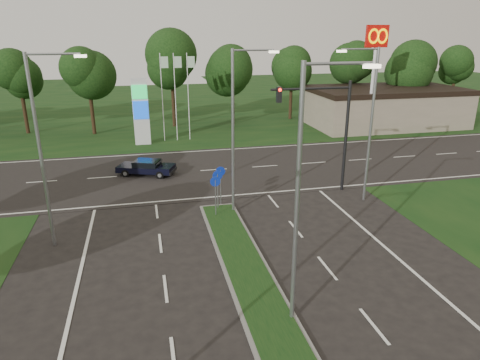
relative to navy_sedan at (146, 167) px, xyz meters
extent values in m
cube|color=black|center=(3.89, 31.03, -0.59)|extent=(160.00, 50.00, 0.02)
cube|color=black|center=(3.89, 0.03, -0.59)|extent=(160.00, 12.00, 0.02)
cube|color=gray|center=(25.89, 12.03, 1.41)|extent=(16.00, 9.00, 4.00)
cylinder|color=gray|center=(4.69, -17.97, 3.91)|extent=(0.16, 0.16, 9.00)
cylinder|color=gray|center=(5.79, -17.97, 8.31)|extent=(2.20, 0.10, 0.10)
cube|color=#FFF2CC|center=(6.89, -17.97, 8.21)|extent=(0.50, 0.22, 0.12)
cylinder|color=gray|center=(4.69, -7.97, 3.91)|extent=(0.16, 0.16, 9.00)
cylinder|color=gray|center=(5.79, -7.97, 8.31)|extent=(2.20, 0.10, 0.10)
cube|color=#FFF2CC|center=(6.89, -7.97, 8.21)|extent=(0.50, 0.22, 0.12)
cylinder|color=gray|center=(-4.61, -9.97, 3.91)|extent=(0.16, 0.16, 9.00)
cylinder|color=gray|center=(-3.51, -9.97, 8.31)|extent=(2.20, 0.10, 0.10)
cube|color=#FFF2CC|center=(-2.41, -9.97, 8.21)|extent=(0.50, 0.22, 0.12)
cylinder|color=gray|center=(12.89, -7.97, 3.91)|extent=(0.16, 0.16, 9.00)
cylinder|color=gray|center=(11.79, -7.97, 8.31)|extent=(2.20, 0.10, 0.10)
cube|color=#FFF2CC|center=(10.69, -7.97, 8.21)|extent=(0.50, 0.22, 0.12)
cylinder|color=black|center=(12.39, -5.97, 2.91)|extent=(0.20, 0.20, 7.00)
cylinder|color=black|center=(9.89, -5.97, 6.01)|extent=(5.00, 0.14, 0.14)
cube|color=black|center=(7.89, -5.97, 5.71)|extent=(0.28, 0.28, 0.90)
sphere|color=#FF190C|center=(7.89, -6.15, 6.01)|extent=(0.20, 0.20, 0.20)
cylinder|color=gray|center=(3.59, -8.47, 0.51)|extent=(0.06, 0.06, 2.20)
cylinder|color=#0C26A5|center=(3.59, -8.47, 1.51)|extent=(0.56, 0.04, 0.56)
cylinder|color=gray|center=(3.89, -7.47, 0.51)|extent=(0.06, 0.06, 2.20)
cylinder|color=#0C26A5|center=(3.89, -7.47, 1.51)|extent=(0.56, 0.04, 0.56)
cylinder|color=gray|center=(4.19, -6.77, 0.51)|extent=(0.06, 0.06, 2.20)
cylinder|color=#0C26A5|center=(4.19, -6.77, 1.51)|extent=(0.56, 0.04, 0.56)
cube|color=silver|center=(-0.11, 9.03, 2.41)|extent=(1.40, 0.30, 6.00)
cube|color=#0CA53F|center=(-0.11, 8.85, 4.21)|extent=(1.30, 0.08, 1.20)
cube|color=#0C3FBF|center=(-0.11, 8.85, 2.61)|extent=(1.30, 0.08, 1.60)
cylinder|color=silver|center=(1.89, 10.03, 3.41)|extent=(0.08, 0.08, 8.00)
cube|color=#B2D8B2|center=(2.24, 10.03, 6.61)|extent=(0.70, 0.02, 1.00)
cylinder|color=silver|center=(3.09, 10.03, 3.41)|extent=(0.08, 0.08, 8.00)
cube|color=#B2D8B2|center=(3.44, 10.03, 6.61)|extent=(0.70, 0.02, 1.00)
cylinder|color=silver|center=(4.29, 10.03, 3.41)|extent=(0.08, 0.08, 8.00)
cube|color=#B2D8B2|center=(4.64, 10.03, 6.61)|extent=(0.70, 0.02, 1.00)
cylinder|color=silver|center=(21.89, 8.03, 4.41)|extent=(0.30, 0.30, 10.00)
cube|color=#BF0C07|center=(21.89, 8.03, 8.81)|extent=(2.20, 0.35, 2.00)
torus|color=#FFC600|center=(21.44, 7.81, 8.81)|extent=(1.06, 0.16, 1.06)
torus|color=#FFC600|center=(22.34, 7.81, 8.81)|extent=(1.06, 0.16, 1.06)
cylinder|color=black|center=(3.89, 16.03, 1.61)|extent=(0.36, 0.36, 4.40)
sphere|color=black|center=(3.89, 16.03, 5.91)|extent=(6.00, 6.00, 6.00)
sphere|color=black|center=(4.19, 15.83, 6.91)|extent=(4.80, 4.80, 4.80)
cube|color=black|center=(-0.02, 0.01, -0.09)|extent=(4.29, 2.99, 0.41)
cube|color=black|center=(0.05, -0.02, 0.30)|extent=(2.14, 1.93, 0.38)
cube|color=black|center=(0.05, -0.02, 0.49)|extent=(1.81, 1.74, 0.04)
cylinder|color=black|center=(-1.47, -0.20, -0.31)|extent=(0.59, 0.38, 0.56)
cylinder|color=black|center=(-0.93, 1.16, -0.31)|extent=(0.59, 0.38, 0.56)
cylinder|color=black|center=(0.89, -1.15, -0.31)|extent=(0.59, 0.38, 0.56)
cylinder|color=black|center=(1.43, 0.21, -0.31)|extent=(0.59, 0.38, 0.56)
camera|label=1|loc=(0.00, -30.09, 9.20)|focal=32.00mm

